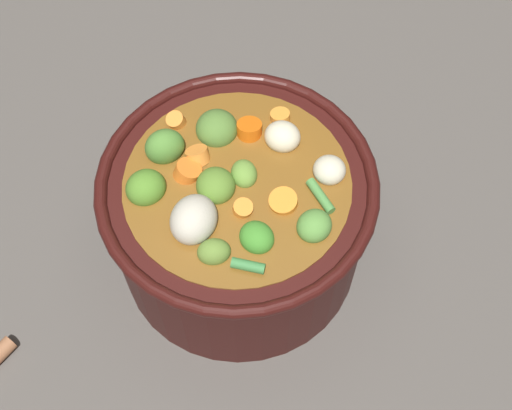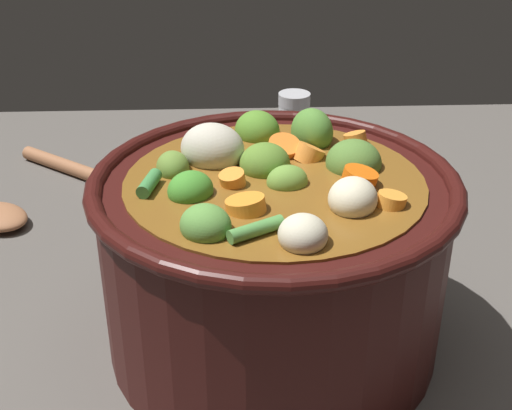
# 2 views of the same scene
# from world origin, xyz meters

# --- Properties ---
(ground_plane) EXTENTS (1.10, 1.10, 0.00)m
(ground_plane) POSITION_xyz_m (0.00, 0.00, 0.00)
(ground_plane) COLOR #514C47
(cooking_pot) EXTENTS (0.28, 0.28, 0.18)m
(cooking_pot) POSITION_xyz_m (0.00, -0.00, 0.08)
(cooking_pot) COLOR #38110F
(cooking_pot) RESTS_ON ground_plane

